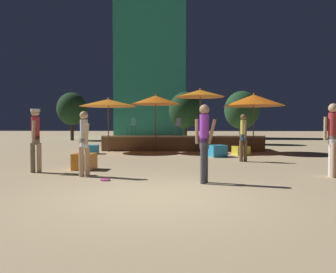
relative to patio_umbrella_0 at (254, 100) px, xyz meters
name	(u,v)px	position (x,y,z in m)	size (l,w,h in m)	color
ground_plane	(152,196)	(-3.88, -9.66, -2.50)	(120.00, 120.00, 0.00)	tan
wooden_deck	(182,143)	(-3.40, 1.72, -2.14)	(8.21, 2.27, 0.80)	brown
patio_umbrella_0	(254,100)	(0.00, 0.00, 0.00)	(2.88, 2.88, 2.85)	brown
patio_umbrella_1	(156,100)	(-4.69, 0.12, 0.04)	(2.38, 2.38, 2.84)	brown
patio_umbrella_2	(200,93)	(-2.51, 0.49, 0.38)	(2.41, 2.41, 3.14)	brown
patio_umbrella_3	(108,103)	(-7.03, 0.16, -0.08)	(2.78, 2.78, 2.67)	brown
cube_seat_0	(84,161)	(-6.29, -6.09, -2.26)	(0.64, 0.64, 0.48)	orange
cube_seat_1	(92,149)	(-7.53, -0.92, -2.30)	(0.65, 0.65, 0.40)	#2D9EDB
cube_seat_2	(217,151)	(-1.91, -1.97, -2.26)	(0.82, 0.82, 0.49)	#2D9EDB
cube_seat_3	(241,151)	(-0.78, -1.17, -2.30)	(0.78, 0.78, 0.40)	yellow
person_0	(333,136)	(0.53, -7.18, -1.43)	(0.51, 0.32, 1.90)	white
person_1	(204,140)	(-2.82, -8.21, -1.49)	(0.51, 0.30, 1.82)	#3F3F47
person_2	(36,136)	(-7.46, -6.78, -1.47)	(0.30, 0.52, 1.80)	#72664C
person_3	(243,136)	(-1.14, -3.73, -1.55)	(0.29, 0.45, 1.74)	brown
person_4	(84,141)	(-5.89, -7.38, -1.58)	(0.42, 0.45, 1.70)	tan
bistro_chair_0	(177,125)	(-3.66, 1.64, -1.16)	(0.48, 0.48, 0.90)	#2D3338
bistro_chair_1	(133,125)	(-6.07, 1.69, -1.16)	(0.48, 0.48, 0.90)	#1E4C47
frisbee_disc	(105,180)	(-5.20, -7.98, -2.48)	(0.24, 0.24, 0.03)	#E54C99
background_tree_0	(185,110)	(-3.22, 11.53, 0.03)	(2.75, 2.75, 4.05)	#3D2B1C
background_tree_1	(242,110)	(0.62, 6.84, -0.18)	(2.36, 2.36, 3.63)	#3D2B1C
background_tree_2	(72,109)	(-12.82, 11.49, 0.16)	(2.50, 2.50, 4.04)	#3D2B1C
distant_building	(151,72)	(-6.81, 18.86, 4.38)	(7.26, 4.27, 13.77)	teal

